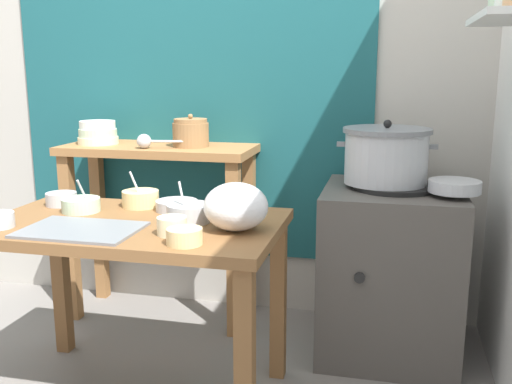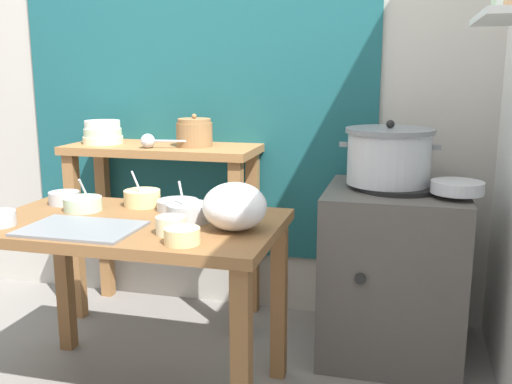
% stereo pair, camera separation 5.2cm
% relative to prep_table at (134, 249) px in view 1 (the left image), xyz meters
% --- Properties ---
extents(wall_back, '(4.40, 0.12, 2.60)m').
position_rel_prep_table_xyz_m(wall_back, '(0.12, 1.02, 0.69)').
color(wall_back, '#B2ADA3').
rests_on(wall_back, ground).
extents(prep_table, '(1.10, 0.66, 0.72)m').
position_rel_prep_table_xyz_m(prep_table, '(0.00, 0.00, 0.00)').
color(prep_table, brown).
rests_on(prep_table, ground).
extents(back_shelf_table, '(0.96, 0.40, 0.90)m').
position_rel_prep_table_xyz_m(back_shelf_table, '(-0.21, 0.76, 0.07)').
color(back_shelf_table, '#9E6B3D').
rests_on(back_shelf_table, ground).
extents(stove_block, '(0.60, 0.61, 0.78)m').
position_rel_prep_table_xyz_m(stove_block, '(0.94, 0.63, -0.23)').
color(stove_block, '#4C4742').
rests_on(stove_block, ground).
extents(steamer_pot, '(0.43, 0.38, 0.28)m').
position_rel_prep_table_xyz_m(steamer_pot, '(0.90, 0.65, 0.29)').
color(steamer_pot, '#B7BABF').
rests_on(steamer_pot, stove_block).
extents(clay_pot, '(0.18, 0.18, 0.16)m').
position_rel_prep_table_xyz_m(clay_pot, '(-0.03, 0.76, 0.36)').
color(clay_pot, olive).
rests_on(clay_pot, back_shelf_table).
extents(bowl_stack_enamel, '(0.20, 0.20, 0.12)m').
position_rel_prep_table_xyz_m(bowl_stack_enamel, '(-0.53, 0.75, 0.35)').
color(bowl_stack_enamel, beige).
rests_on(bowl_stack_enamel, back_shelf_table).
extents(ladle, '(0.26, 0.08, 0.07)m').
position_rel_prep_table_xyz_m(ladle, '(-0.22, 0.64, 0.33)').
color(ladle, '#B7BABF').
rests_on(ladle, back_shelf_table).
extents(serving_tray, '(0.40, 0.28, 0.01)m').
position_rel_prep_table_xyz_m(serving_tray, '(-0.12, -0.17, 0.12)').
color(serving_tray, slate).
rests_on(serving_tray, prep_table).
extents(plastic_bag, '(0.23, 0.22, 0.17)m').
position_rel_prep_table_xyz_m(plastic_bag, '(0.41, -0.03, 0.20)').
color(plastic_bag, white).
rests_on(plastic_bag, prep_table).
extents(wide_pan, '(0.21, 0.21, 0.05)m').
position_rel_prep_table_xyz_m(wide_pan, '(1.18, 0.51, 0.20)').
color(wide_pan, '#B7BABF').
rests_on(wide_pan, stove_block).
extents(prep_bowl_0, '(0.16, 0.16, 0.15)m').
position_rel_prep_table_xyz_m(prep_bowl_0, '(0.21, 0.03, 0.15)').
color(prep_bowl_0, '#B7BABF').
rests_on(prep_bowl_0, prep_table).
extents(prep_bowl_1, '(0.12, 0.12, 0.05)m').
position_rel_prep_table_xyz_m(prep_bowl_1, '(0.29, -0.23, 0.14)').
color(prep_bowl_1, '#E5C684').
rests_on(prep_bowl_1, prep_table).
extents(prep_bowl_2, '(0.15, 0.15, 0.14)m').
position_rel_prep_table_xyz_m(prep_bowl_2, '(-0.26, 0.09, 0.14)').
color(prep_bowl_2, '#B7D1AD').
rests_on(prep_bowl_2, prep_table).
extents(prep_bowl_3, '(0.10, 0.10, 0.06)m').
position_rel_prep_table_xyz_m(prep_bowl_3, '(0.21, -0.14, 0.14)').
color(prep_bowl_3, beige).
rests_on(prep_bowl_3, prep_table).
extents(prep_bowl_4, '(0.17, 0.17, 0.04)m').
position_rel_prep_table_xyz_m(prep_bowl_4, '(0.10, 0.19, 0.13)').
color(prep_bowl_4, '#B7BABF').
rests_on(prep_bowl_4, prep_table).
extents(prep_bowl_5, '(0.15, 0.15, 0.15)m').
position_rel_prep_table_xyz_m(prep_bowl_5, '(-0.07, 0.22, 0.15)').
color(prep_bowl_5, '#E5C684').
rests_on(prep_bowl_5, prep_table).
extents(prep_bowl_7, '(0.11, 0.11, 0.07)m').
position_rel_prep_table_xyz_m(prep_bowl_7, '(0.30, 0.20, 0.15)').
color(prep_bowl_7, beige).
rests_on(prep_bowl_7, prep_table).
extents(prep_bowl_8, '(0.13, 0.13, 0.05)m').
position_rel_prep_table_xyz_m(prep_bowl_8, '(-0.40, 0.17, 0.14)').
color(prep_bowl_8, '#B7BABF').
rests_on(prep_bowl_8, prep_table).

